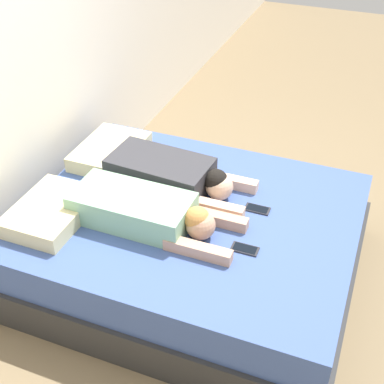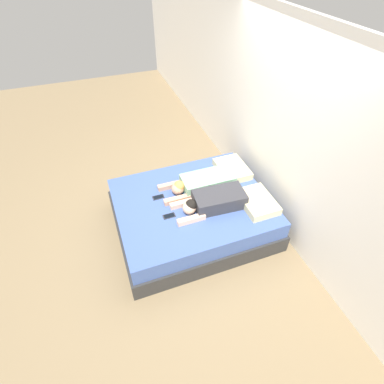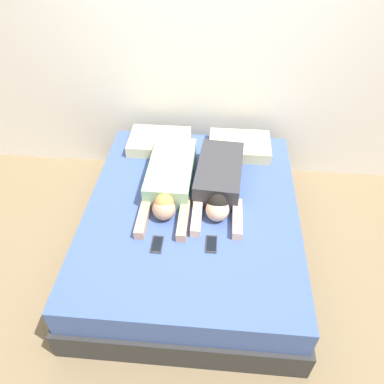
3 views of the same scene
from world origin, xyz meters
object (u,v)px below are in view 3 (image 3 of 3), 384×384
Objects in this scene: pillow_head_left at (159,142)px; person_right at (219,181)px; bed at (192,228)px; pillow_head_right at (239,146)px; cell_phone_right at (211,244)px; cell_phone_left at (157,244)px; person_left at (170,179)px.

pillow_head_left is 0.58× the size of person_right.
pillow_head_right reaches higher than bed.
pillow_head_left is 1.24m from cell_phone_right.
cell_phone_right is at bearing 5.24° from cell_phone_left.
bed is 13.23× the size of cell_phone_left.
bed is at bearing 114.57° from cell_phone_right.
cell_phone_right is at bearing -65.43° from bed.
person_left is 6.66× the size of cell_phone_left.
pillow_head_right reaches higher than cell_phone_right.
pillow_head_right is (0.36, 0.76, 0.31)m from bed.
person_right reaches higher than cell_phone_right.
person_left is at bearing -179.73° from person_right.
person_left is 6.66× the size of cell_phone_right.
cell_phone_left is at bearing -174.76° from cell_phone_right.
person_left is 0.68m from cell_phone_right.
pillow_head_right is 0.57m from person_right.
pillow_head_right is (0.73, 0.00, 0.00)m from pillow_head_left.
person_right is 0.58m from cell_phone_right.
pillow_head_left is at bearing 115.72° from bed.
person_right is at bearing 0.27° from person_left.
pillow_head_right is at bearing 80.00° from cell_phone_right.
person_right reaches higher than person_left.
person_left is (-0.20, 0.21, 0.34)m from bed.
pillow_head_left is 0.78m from person_right.
person_right is (-0.17, -0.55, 0.04)m from pillow_head_right.
cell_phone_right is (-0.03, -0.57, -0.09)m from person_right.
person_right reaches higher than bed.
person_left reaches higher than pillow_head_right.
cell_phone_left and cell_phone_right have the same top height.
pillow_head_left reaches higher than bed.
pillow_head_left is at bearing 115.35° from cell_phone_right.
bed is 3.72× the size of pillow_head_right.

